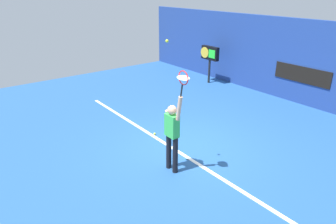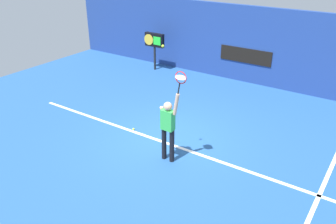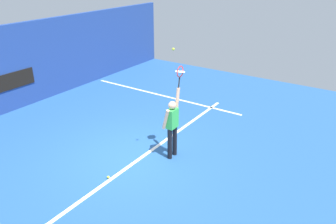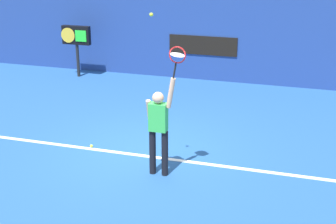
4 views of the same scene
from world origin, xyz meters
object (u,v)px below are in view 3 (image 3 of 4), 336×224
at_px(tennis_player, 172,124).
at_px(spare_ball, 108,177).
at_px(tennis_racket, 180,73).
at_px(tennis_ball, 173,49).

xyz_separation_m(tennis_player, spare_ball, (-1.82, 0.77, -0.98)).
relative_size(tennis_player, tennis_racket, 3.20).
xyz_separation_m(tennis_racket, spare_ball, (-2.17, 0.77, -2.35)).
bearing_deg(spare_ball, tennis_player, -22.89).
bearing_deg(tennis_ball, tennis_racket, 9.36).
bearing_deg(tennis_racket, tennis_player, 179.32).
relative_size(tennis_racket, spare_ball, 9.15).
relative_size(tennis_player, tennis_ball, 29.26).
bearing_deg(tennis_player, spare_ball, 157.11).
bearing_deg(spare_ball, tennis_racket, -19.53).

